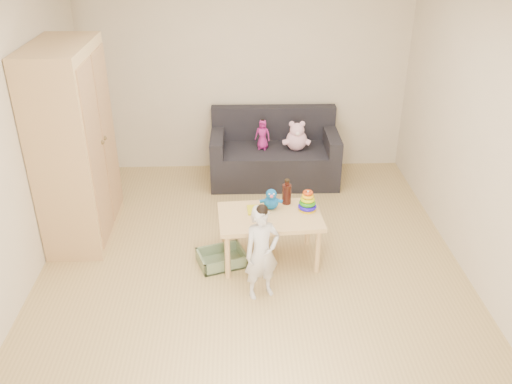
{
  "coord_description": "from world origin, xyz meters",
  "views": [
    {
      "loc": [
        -0.12,
        -4.3,
        3.05
      ],
      "look_at": [
        0.05,
        0.25,
        0.65
      ],
      "focal_mm": 38.0,
      "sensor_mm": 36.0,
      "label": 1
    }
  ],
  "objects_px": {
    "toddler": "(262,254)",
    "play_table": "(270,238)",
    "sofa": "(274,164)",
    "wardrobe": "(74,146)"
  },
  "relations": [
    {
      "from": "toddler",
      "to": "play_table",
      "type": "bearing_deg",
      "value": 57.42
    },
    {
      "from": "toddler",
      "to": "sofa",
      "type": "bearing_deg",
      "value": 61.58
    },
    {
      "from": "sofa",
      "to": "play_table",
      "type": "xyz_separation_m",
      "value": [
        -0.16,
        -1.75,
        0.03
      ]
    },
    {
      "from": "wardrobe",
      "to": "play_table",
      "type": "xyz_separation_m",
      "value": [
        1.89,
        -0.58,
        -0.73
      ]
    },
    {
      "from": "wardrobe",
      "to": "toddler",
      "type": "height_order",
      "value": "wardrobe"
    },
    {
      "from": "sofa",
      "to": "wardrobe",
      "type": "bearing_deg",
      "value": -149.76
    },
    {
      "from": "wardrobe",
      "to": "sofa",
      "type": "distance_m",
      "value": 2.48
    },
    {
      "from": "wardrobe",
      "to": "sofa",
      "type": "relative_size",
      "value": 1.27
    },
    {
      "from": "sofa",
      "to": "toddler",
      "type": "distance_m",
      "value": 2.3
    },
    {
      "from": "play_table",
      "to": "wardrobe",
      "type": "bearing_deg",
      "value": 162.87
    }
  ]
}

